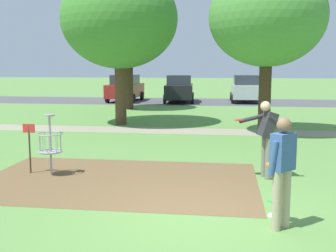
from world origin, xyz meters
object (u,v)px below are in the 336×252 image
frisbee_near_basket (275,216)px  tree_mid_center (119,19)px  disc_golf_basket (48,142)px  parked_car_center_left (179,89)px  parked_car_leftmost (125,88)px  frisbee_mid_grass (274,201)px  tree_near_right (267,17)px  parked_car_center_right (245,89)px  tree_near_left (129,36)px  player_throwing (266,134)px  player_foreground_watching (282,167)px

frisbee_near_basket → tree_mid_center: tree_mid_center is taller
disc_golf_basket → parked_car_center_left: bearing=87.7°
parked_car_center_left → parked_car_leftmost: bearing=176.2°
frisbee_mid_grass → tree_near_right: (0.48, 8.02, 4.15)m
disc_golf_basket → frisbee_mid_grass: size_ratio=6.91×
parked_car_leftmost → parked_car_center_right: same height
tree_near_left → parked_car_leftmost: bearing=106.1°
disc_golf_basket → parked_car_center_left: size_ratio=0.32×
parked_car_leftmost → frisbee_mid_grass: bearing=-69.6°
player_throwing → parked_car_center_right: 20.13m
tree_near_right → parked_car_center_left: size_ratio=1.38×
tree_near_left → tree_near_right: 10.59m
player_foreground_watching → parked_car_center_right: parked_car_center_right is taller
frisbee_near_basket → parked_car_center_left: 22.25m
player_foreground_watching → parked_car_center_left: 22.76m
tree_near_right → tree_mid_center: size_ratio=0.93×
frisbee_mid_grass → tree_mid_center: tree_mid_center is taller
frisbee_near_basket → tree_near_right: bearing=86.5°
disc_golf_basket → player_foreground_watching: (4.84, -2.61, 0.21)m
player_throwing → frisbee_mid_grass: size_ratio=8.50×
disc_golf_basket → tree_near_right: 9.25m
player_foreground_watching → parked_car_center_left: (-4.05, 22.40, -0.05)m
disc_golf_basket → frisbee_near_basket: (4.82, -2.07, -0.74)m
disc_golf_basket → tree_mid_center: (-0.44, 8.45, 3.61)m
player_foreground_watching → parked_car_center_right: (0.42, 23.11, -0.05)m
disc_golf_basket → parked_car_center_right: parked_car_center_right is taller
disc_golf_basket → parked_car_center_left: parked_car_center_left is taller
player_throwing → frisbee_near_basket: player_throwing is taller
frisbee_near_basket → tree_mid_center: 12.54m
player_throwing → frisbee_mid_grass: 1.95m
frisbee_near_basket → frisbee_mid_grass: 0.78m
tree_mid_center → disc_golf_basket: bearing=-87.0°
frisbee_mid_grass → parked_car_center_right: 21.83m
tree_mid_center → frisbee_near_basket: bearing=-63.5°
frisbee_near_basket → frisbee_mid_grass: bearing=85.0°
player_foreground_watching → parked_car_center_right: size_ratio=0.40×
disc_golf_basket → frisbee_mid_grass: 5.11m
disc_golf_basket → frisbee_near_basket: 5.30m
frisbee_near_basket → tree_near_left: size_ratio=0.04×
tree_mid_center → tree_near_right: bearing=-16.6°
tree_near_right → parked_car_center_left: bearing=109.3°
tree_mid_center → parked_car_center_right: (5.70, 12.06, -3.44)m
parked_car_center_right → tree_near_left: bearing=-139.8°
player_foreground_watching → tree_near_right: tree_near_right is taller
tree_near_right → parked_car_leftmost: 16.08m
disc_golf_basket → tree_near_right: (5.36, 6.72, 3.41)m
tree_near_left → tree_near_right: tree_near_right is taller
player_foreground_watching → frisbee_mid_grass: (0.05, 1.31, -0.96)m
player_foreground_watching → tree_mid_center: (-5.28, 11.06, 3.40)m
parked_car_center_right → tree_near_right: bearing=-89.6°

